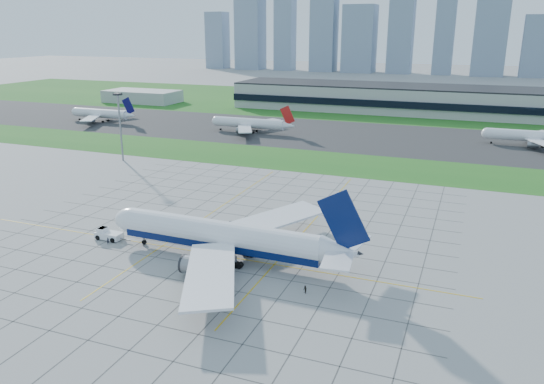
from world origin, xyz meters
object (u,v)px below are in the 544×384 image
(airliner, at_px, (223,236))
(crew_far, at_px, (305,290))
(pushback_tug, at_px, (108,234))
(distant_jet_1, at_px, (250,123))
(distant_jet_2, at_px, (537,136))
(distant_jet_0, at_px, (101,113))
(light_mast, at_px, (120,118))
(crew_near, at_px, (108,241))

(airliner, bearing_deg, crew_far, -21.35)
(pushback_tug, distance_m, distant_jet_1, 139.99)
(pushback_tug, bearing_deg, distant_jet_2, 56.69)
(airliner, relative_size, distant_jet_2, 1.38)
(distant_jet_1, bearing_deg, airliner, -68.90)
(distant_jet_0, height_order, distant_jet_1, same)
(light_mast, height_order, distant_jet_1, light_mast)
(distant_jet_2, bearing_deg, crew_near, -123.50)
(crew_near, bearing_deg, light_mast, 70.03)
(airliner, relative_size, distant_jet_1, 1.44)
(light_mast, height_order, crew_near, light_mast)
(crew_far, xyz_separation_m, distant_jet_1, (-75.05, 147.25, 3.66))
(crew_far, distance_m, distant_jet_0, 218.79)
(airliner, bearing_deg, light_mast, 139.53)
(light_mast, distance_m, crew_far, 125.71)
(pushback_tug, relative_size, distant_jet_2, 0.22)
(light_mast, xyz_separation_m, distant_jet_2, (150.17, 84.41, -11.69))
(crew_near, bearing_deg, distant_jet_2, 2.58)
(crew_near, bearing_deg, distant_jet_0, 74.73)
(distant_jet_2, bearing_deg, airliner, -115.81)
(distant_jet_1, bearing_deg, pushback_tug, -80.81)
(distant_jet_2, bearing_deg, pushback_tug, -124.50)
(crew_far, bearing_deg, distant_jet_2, 121.72)
(crew_far, relative_size, distant_jet_2, 0.04)
(airliner, distance_m, pushback_tug, 31.25)
(airliner, distance_m, crew_far, 23.91)
(distant_jet_2, bearing_deg, distant_jet_0, -175.99)
(distant_jet_1, bearing_deg, distant_jet_0, -179.44)
(distant_jet_1, height_order, distant_jet_2, same)
(light_mast, height_order, distant_jet_0, light_mast)
(crew_far, height_order, distant_jet_1, distant_jet_1)
(pushback_tug, xyz_separation_m, distant_jet_0, (-109.86, 137.30, 3.29))
(airliner, xyz_separation_m, crew_far, (21.71, -9.02, -4.38))
(crew_far, bearing_deg, crew_near, -137.64)
(pushback_tug, bearing_deg, airliner, 1.05)
(crew_near, xyz_separation_m, distant_jet_2, (102.61, 155.04, 3.68))
(light_mast, distance_m, distant_jet_2, 172.67)
(distant_jet_1, xyz_separation_m, distant_jet_2, (127.08, 14.20, 0.00))
(light_mast, bearing_deg, crew_far, -38.13)
(light_mast, relative_size, distant_jet_0, 0.60)
(pushback_tug, bearing_deg, distant_jet_0, 129.86)
(distant_jet_1, bearing_deg, light_mast, -108.21)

